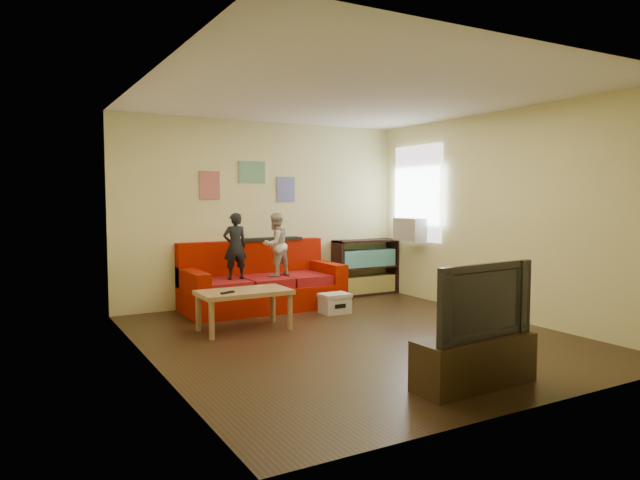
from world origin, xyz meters
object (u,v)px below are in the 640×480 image
sofa (261,285)px  television (476,300)px  child_b (275,245)px  coffee_table (244,296)px  child_a (235,246)px  file_box (335,303)px  bookshelf (366,270)px  tv_stand (474,362)px

sofa → television: 4.02m
child_b → coffee_table: (-0.87, -1.00, -0.50)m
child_a → file_box: 1.56m
child_b → file_box: bearing=112.1°
bookshelf → file_box: (-1.22, -1.07, -0.26)m
sofa → tv_stand: bearing=-87.1°
sofa → child_a: (-0.45, -0.18, 0.59)m
child_a → bookshelf: (2.40, 0.40, -0.52)m
child_b → coffee_table: bearing=30.0°
file_box → television: size_ratio=0.36×
child_b → coffee_table: 1.41m
coffee_table → file_box: (1.45, 0.33, -0.28)m
child_a → sofa: bearing=-154.7°
bookshelf → child_a: bearing=-170.5°
child_b → file_box: (0.58, -0.67, -0.78)m
child_b → television: size_ratio=0.82×
coffee_table → tv_stand: (0.93, -2.82, -0.20)m
coffee_table → television: television is taller
file_box → child_b: bearing=130.9°
child_a → bookshelf: 2.49m
bookshelf → file_box: bookshelf is taller
child_a → tv_stand: size_ratio=0.81×
television → coffee_table: bearing=103.0°
child_b → tv_stand: 3.88m
child_b → coffee_table: size_ratio=0.83×
tv_stand → television: bearing=0.0°
sofa → child_b: bearing=-50.0°
child_a → coffee_table: bearing=78.7°
coffee_table → file_box: coffee_table is taller
sofa → child_b: child_b is taller
child_a → file_box: (1.18, -0.67, -0.78)m
child_a → coffee_table: child_a is taller
child_b → bookshelf: size_ratio=0.80×
bookshelf → coffee_table: bearing=-152.5°
sofa → file_box: sofa is taller
file_box → tv_stand: bearing=-99.4°
bookshelf → television: 4.58m
bookshelf → tv_stand: bookshelf is taller
child_a → child_b: size_ratio=1.01×
child_a → bookshelf: bearing=-166.5°
sofa → file_box: 1.13m
child_a → television: size_ratio=0.83×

